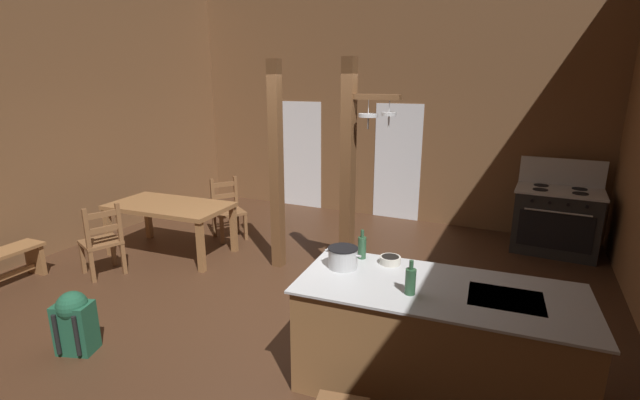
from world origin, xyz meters
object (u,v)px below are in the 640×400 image
object	(u,v)px
kitchen_island	(435,339)
dining_table	(170,210)
stove_range	(556,219)
backpack	(75,320)
stockpot_on_counter	(343,258)
bottle_short_on_counter	(410,281)
mixing_bowl_on_counter	(390,260)
bottle_tall_on_counter	(362,247)
ladderback_chair_near_window	(228,210)
ladderback_chair_by_post	(102,242)

from	to	relation	value
kitchen_island	dining_table	bearing A→B (deg)	161.35
kitchen_island	stove_range	bearing A→B (deg)	75.53
backpack	stockpot_on_counter	size ratio (longest dim) A/B	1.84
stove_range	stockpot_on_counter	bearing A→B (deg)	-115.44
stockpot_on_counter	bottle_short_on_counter	size ratio (longest dim) A/B	1.22
dining_table	backpack	world-z (taller)	dining_table
mixing_bowl_on_counter	bottle_tall_on_counter	xyz separation A→B (m)	(-0.26, 0.01, 0.07)
dining_table	mixing_bowl_on_counter	world-z (taller)	mixing_bowl_on_counter
mixing_bowl_on_counter	stove_range	bearing A→B (deg)	67.55
kitchen_island	bottle_short_on_counter	world-z (taller)	bottle_short_on_counter
stove_range	stockpot_on_counter	world-z (taller)	stove_range
kitchen_island	ladderback_chair_near_window	bearing A→B (deg)	148.55
stove_range	mixing_bowl_on_counter	distance (m)	3.83
dining_table	backpack	xyz separation A→B (m)	(0.94, -2.23, -0.34)
kitchen_island	stove_range	size ratio (longest dim) A/B	1.69
backpack	mixing_bowl_on_counter	size ratio (longest dim) A/B	3.29
ladderback_chair_by_post	kitchen_island	bearing A→B (deg)	-5.46
stove_range	stockpot_on_counter	xyz separation A→B (m)	(-1.79, -3.77, 0.50)
mixing_bowl_on_counter	ladderback_chair_near_window	bearing A→B (deg)	148.50
kitchen_island	stove_range	world-z (taller)	stove_range
mixing_bowl_on_counter	stockpot_on_counter	bearing A→B (deg)	-143.54
ladderback_chair_near_window	ladderback_chair_by_post	bearing A→B (deg)	-107.48
dining_table	mixing_bowl_on_counter	bearing A→B (deg)	-16.80
kitchen_island	ladderback_chair_near_window	size ratio (longest dim) A/B	2.34
ladderback_chair_by_post	dining_table	bearing A→B (deg)	74.84
stove_range	bottle_short_on_counter	bearing A→B (deg)	-106.17
backpack	bottle_short_on_counter	world-z (taller)	bottle_short_on_counter
bottle_short_on_counter	kitchen_island	bearing A→B (deg)	47.99
stockpot_on_counter	mixing_bowl_on_counter	size ratio (longest dim) A/B	1.78
ladderback_chair_by_post	bottle_tall_on_counter	distance (m)	3.57
stockpot_on_counter	bottle_short_on_counter	world-z (taller)	bottle_short_on_counter
backpack	bottle_short_on_counter	distance (m)	3.05
mixing_bowl_on_counter	bottle_short_on_counter	size ratio (longest dim) A/B	0.68
mixing_bowl_on_counter	bottle_tall_on_counter	distance (m)	0.27
backpack	bottle_tall_on_counter	world-z (taller)	bottle_tall_on_counter
bottle_tall_on_counter	mixing_bowl_on_counter	bearing A→B (deg)	-2.71
ladderback_chair_near_window	bottle_tall_on_counter	size ratio (longest dim) A/B	3.61
kitchen_island	bottle_short_on_counter	bearing A→B (deg)	-132.01
stockpot_on_counter	dining_table	bearing A→B (deg)	157.59
dining_table	mixing_bowl_on_counter	distance (m)	3.70
ladderback_chair_near_window	bottle_short_on_counter	size ratio (longest dim) A/B	3.59
kitchen_island	backpack	world-z (taller)	kitchen_island
kitchen_island	mixing_bowl_on_counter	size ratio (longest dim) A/B	12.26
stockpot_on_counter	bottle_short_on_counter	bearing A→B (deg)	-20.17
stockpot_on_counter	bottle_tall_on_counter	size ratio (longest dim) A/B	1.23
bottle_tall_on_counter	bottle_short_on_counter	distance (m)	0.75
kitchen_island	mixing_bowl_on_counter	xyz separation A→B (m)	(-0.47, 0.29, 0.48)
kitchen_island	backpack	xyz separation A→B (m)	(-3.07, -0.88, -0.13)
stove_range	dining_table	xyz separation A→B (m)	(-4.99, -2.45, 0.17)
dining_table	ladderback_chair_near_window	size ratio (longest dim) A/B	1.84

